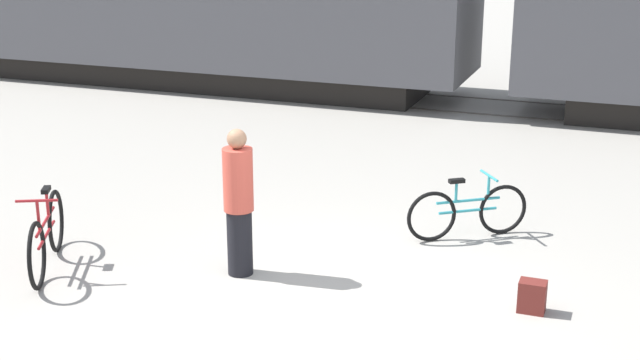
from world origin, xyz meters
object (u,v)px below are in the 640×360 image
person_in_red (239,203)px  backpack (532,296)px  bicycle_maroon (47,236)px  bicycle_teal (468,211)px

person_in_red → backpack: size_ratio=5.02×
person_in_red → backpack: person_in_red is taller
bicycle_maroon → bicycle_teal: bearing=31.6°
bicycle_maroon → person_in_red: person_in_red is taller
bicycle_teal → person_in_red: 3.04m
bicycle_teal → backpack: size_ratio=3.96×
bicycle_maroon → backpack: (5.41, 0.81, -0.23)m
bicycle_teal → backpack: bicycle_teal is taller
bicycle_teal → person_in_red: person_in_red is taller
bicycle_teal → bicycle_maroon: bicycle_maroon is taller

